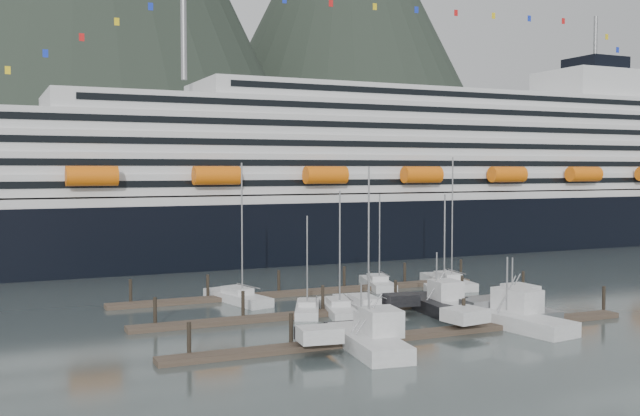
# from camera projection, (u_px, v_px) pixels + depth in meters

# --- Properties ---
(ground) EXTENTS (1600.00, 1600.00, 0.00)m
(ground) POSITION_uv_depth(u_px,v_px,m) (407.00, 314.00, 79.93)
(ground) COLOR #414C4B
(ground) RESTS_ON ground
(cruise_ship) EXTENTS (210.00, 30.40, 50.30)m
(cruise_ship) POSITION_uv_depth(u_px,v_px,m) (393.00, 187.00, 141.66)
(cruise_ship) COLOR black
(cruise_ship) RESTS_ON ground
(dock_near) EXTENTS (48.18, 2.28, 3.20)m
(dock_near) POSITION_uv_depth(u_px,v_px,m) (417.00, 334.00, 68.84)
(dock_near) COLOR #403429
(dock_near) RESTS_ON ground
(dock_mid) EXTENTS (48.18, 2.28, 3.20)m
(dock_mid) POSITION_uv_depth(u_px,v_px,m) (353.00, 310.00, 80.66)
(dock_mid) COLOR #403429
(dock_mid) RESTS_ON ground
(dock_far) EXTENTS (48.18, 2.28, 3.20)m
(dock_far) POSITION_uv_depth(u_px,v_px,m) (305.00, 292.00, 92.47)
(dock_far) COLOR #403429
(dock_far) RESTS_ON ground
(sailboat_b) EXTENTS (5.13, 10.63, 13.66)m
(sailboat_b) POSITION_uv_depth(u_px,v_px,m) (338.00, 309.00, 80.15)
(sailboat_b) COLOR silver
(sailboat_b) RESTS_ON ground
(sailboat_c) EXTENTS (5.89, 9.01, 10.94)m
(sailboat_c) POSITION_uv_depth(u_px,v_px,m) (307.00, 310.00, 80.23)
(sailboat_c) COLOR silver
(sailboat_c) RESTS_ON ground
(sailboat_d) EXTENTS (4.50, 12.91, 16.31)m
(sailboat_d) POSITION_uv_depth(u_px,v_px,m) (364.00, 308.00, 80.70)
(sailboat_d) COLOR silver
(sailboat_d) RESTS_ON ground
(sailboat_e) EXTENTS (5.32, 11.52, 16.71)m
(sailboat_e) POSITION_uv_depth(u_px,v_px,m) (237.00, 298.00, 87.01)
(sailboat_e) COLOR silver
(sailboat_e) RESTS_ON ground
(sailboat_f) EXTENTS (5.11, 10.02, 12.75)m
(sailboat_f) POSITION_uv_depth(u_px,v_px,m) (378.00, 284.00, 97.63)
(sailboat_f) COLOR silver
(sailboat_f) RESTS_ON ground
(sailboat_g) EXTENTS (4.64, 12.09, 17.55)m
(sailboat_g) POSITION_uv_depth(u_px,v_px,m) (448.00, 282.00, 99.21)
(sailboat_g) COLOR silver
(sailboat_g) RESTS_ON ground
(sailboat_h) EXTENTS (6.88, 10.66, 13.04)m
(sailboat_h) POSITION_uv_depth(u_px,v_px,m) (443.00, 295.00, 89.46)
(sailboat_h) COLOR silver
(sailboat_h) RESTS_ON ground
(trawler_a) EXTENTS (8.35, 11.52, 6.13)m
(trawler_a) POSITION_uv_depth(u_px,v_px,m) (360.00, 338.00, 64.89)
(trawler_a) COLOR black
(trawler_a) RESTS_ON ground
(trawler_b) EXTENTS (9.08, 11.89, 7.49)m
(trawler_b) POSITION_uv_depth(u_px,v_px,m) (367.00, 340.00, 63.68)
(trawler_b) COLOR silver
(trawler_b) RESTS_ON ground
(trawler_c) EXTENTS (10.79, 15.13, 7.54)m
(trawler_c) POSITION_uv_depth(u_px,v_px,m) (505.00, 317.00, 73.63)
(trawler_c) COLOR silver
(trawler_c) RESTS_ON ground
(trawler_d) EXTENTS (8.54, 11.54, 6.80)m
(trawler_d) POSITION_uv_depth(u_px,v_px,m) (511.00, 308.00, 78.58)
(trawler_d) COLOR gray
(trawler_d) RESTS_ON ground
(trawler_e) EXTENTS (8.64, 11.32, 7.16)m
(trawler_e) POSITION_uv_depth(u_px,v_px,m) (435.00, 304.00, 80.73)
(trawler_e) COLOR black
(trawler_e) RESTS_ON ground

